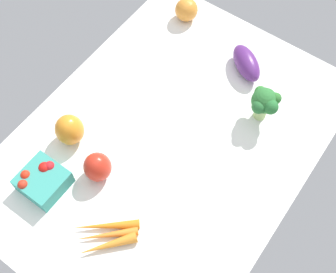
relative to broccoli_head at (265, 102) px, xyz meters
The scene contains 8 objects.
tablecloth 29.56cm from the broccoli_head, 141.94° to the left, with size 104.00×76.00×2.00cm, color white.
broccoli_head is the anchor object (origin of this frame).
bell_pepper_red 49.63cm from the broccoli_head, 147.77° to the left, with size 7.51×7.51×9.05cm, color red.
berry_basket 64.39cm from the broccoli_head, 145.46° to the left, with size 11.43×11.43×6.47cm.
carrot_bunch 56.29cm from the broccoli_head, 166.13° to the left, with size 16.82×16.66×2.85cm.
bell_pepper_orange 55.05cm from the broccoli_head, 133.41° to the left, with size 8.05×8.05×9.77cm, color orange.
heirloom_tomato_orange 44.50cm from the broccoli_head, 64.15° to the left, with size 7.60×7.60×7.60cm, color orange.
eggplant 18.10cm from the broccoli_head, 45.67° to the left, with size 14.08×6.52×6.52cm, color #572771.
Camera 1 is at (-49.04, -35.35, 113.55)cm, focal length 47.38 mm.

